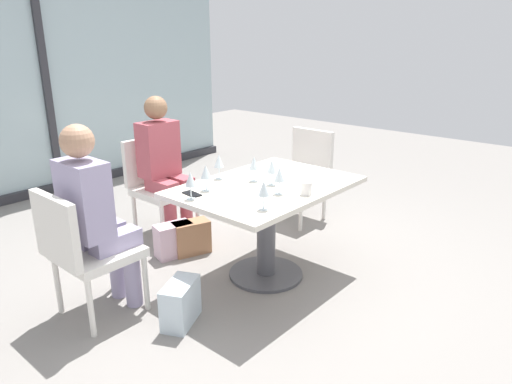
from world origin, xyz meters
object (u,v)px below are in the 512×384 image
object	(u,v)px
wine_glass_2	(279,175)
wine_glass_5	(219,162)
person_far_left	(95,212)
coffee_cup	(306,188)
dining_table_main	(266,208)
person_near_window	(164,161)
handbag_1	(181,303)
wine_glass_0	(206,172)
chair_far_left	(83,247)
chair_far_right	(303,169)
wine_glass_3	(254,164)
wine_glass_4	(190,180)
wine_glass_6	(264,189)
wine_glass_1	(272,167)
cell_phone_on_table	(192,194)
handbag_2	(191,237)
chair_near_window	(157,181)
handbag_0	(174,240)

from	to	relation	value
wine_glass_2	wine_glass_5	world-z (taller)	same
person_far_left	coffee_cup	distance (m)	1.37
person_far_left	dining_table_main	bearing A→B (deg)	-25.43
dining_table_main	person_near_window	world-z (taller)	person_near_window
wine_glass_5	person_near_window	bearing A→B (deg)	81.39
handbag_1	wine_glass_0	bearing A→B (deg)	-1.01
wine_glass_5	chair_far_left	bearing A→B (deg)	171.85
chair_far_right	wine_glass_3	bearing A→B (deg)	-161.78
person_near_window	wine_glass_4	xyz separation A→B (m)	(-0.57, -1.00, 0.16)
chair_far_right	person_near_window	size ratio (longest dim) A/B	0.69
person_far_left	wine_glass_6	world-z (taller)	person_far_left
handbag_1	coffee_cup	bearing A→B (deg)	-49.15
wine_glass_1	coffee_cup	distance (m)	0.32
chair_far_right	wine_glass_6	distance (m)	1.81
person_far_left	wine_glass_5	distance (m)	0.97
dining_table_main	person_near_window	distance (m)	1.18
coffee_cup	cell_phone_on_table	world-z (taller)	coffee_cup
chair_far_right	handbag_2	size ratio (longest dim) A/B	2.90
dining_table_main	chair_near_window	bearing A→B (deg)	90.00
chair_far_left	handbag_2	bearing A→B (deg)	11.50
person_near_window	person_far_left	world-z (taller)	same
chair_near_window	handbag_2	xyz separation A→B (m)	(-0.11, -0.56, -0.36)
wine_glass_1	cell_phone_on_table	world-z (taller)	wine_glass_1
chair_near_window	wine_glass_5	distance (m)	1.00
wine_glass_2	coffee_cup	world-z (taller)	wine_glass_2
handbag_1	wine_glass_5	bearing A→B (deg)	-0.04
handbag_0	wine_glass_6	bearing A→B (deg)	-83.26
wine_glass_1	handbag_2	distance (m)	1.05
person_far_left	chair_far_left	bearing A→B (deg)	180.00
handbag_1	wine_glass_4	bearing A→B (deg)	4.66
chair_far_left	wine_glass_2	bearing A→B (deg)	-33.57
coffee_cup	wine_glass_2	bearing A→B (deg)	127.58
chair_far_right	wine_glass_3	xyz separation A→B (m)	(-1.17, -0.39, 0.37)
wine_glass_1	wine_glass_4	xyz separation A→B (m)	(-0.58, 0.20, 0.00)
coffee_cup	handbag_1	size ratio (longest dim) A/B	0.30
dining_table_main	cell_phone_on_table	xyz separation A→B (m)	(-0.50, 0.24, 0.18)
wine_glass_5	cell_phone_on_table	xyz separation A→B (m)	(-0.38, -0.12, -0.13)
dining_table_main	wine_glass_5	bearing A→B (deg)	109.14
handbag_2	wine_glass_4	bearing A→B (deg)	-110.00
chair_far_left	person_far_left	size ratio (longest dim) A/B	0.69
wine_glass_4	chair_far_right	bearing A→B (deg)	11.00
wine_glass_4	wine_glass_6	xyz separation A→B (m)	(0.16, -0.48, 0.00)
person_far_left	wine_glass_6	xyz separation A→B (m)	(0.66, -0.82, 0.16)
wine_glass_5	handbag_1	bearing A→B (deg)	-154.07
coffee_cup	handbag_1	distance (m)	1.11
chair_far_left	dining_table_main	bearing A→B (deg)	-23.33
cell_phone_on_table	handbag_0	world-z (taller)	cell_phone_on_table
person_far_left	wine_glass_2	world-z (taller)	person_far_left
wine_glass_1	wine_glass_4	world-z (taller)	same
wine_glass_2	wine_glass_5	distance (m)	0.56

